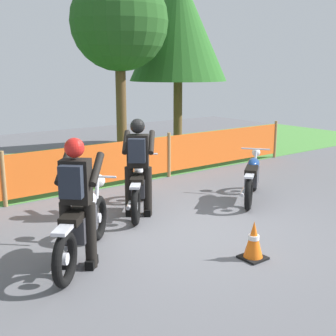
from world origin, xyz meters
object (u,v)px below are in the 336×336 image
Objects in this scene: motorcycle_trailing at (252,177)px; rider_lead at (76,196)px; rider_third at (138,162)px; motorcycle_lead at (83,224)px; motorcycle_third at (139,186)px; traffic_cone at (254,241)px.

rider_lead is at bearing 152.58° from motorcycle_trailing.
motorcycle_trailing is 2.40m from rider_third.
rider_lead is at bearing -179.49° from motorcycle_lead.
motorcycle_lead is 0.96× the size of rider_third.
motorcycle_third is at bearing -9.19° from rider_lead.
traffic_cone is (1.81, -1.37, -0.23)m from motorcycle_lead.
motorcycle_trailing is 2.81m from traffic_cone.
rider_third is at bearing -11.97° from motorcycle_lead.
rider_lead reaches higher than motorcycle_trailing.
traffic_cone is (-2.06, -1.90, -0.19)m from motorcycle_trailing.
motorcycle_third is 0.97× the size of rider_third.
rider_lead is at bearing 164.58° from rider_third.
motorcycle_trailing is (3.88, 0.53, -0.04)m from motorcycle_lead.
rider_third reaches higher than traffic_cone.
motorcycle_trailing is 0.96× the size of rider_lead.
rider_third is (1.60, 1.09, 0.46)m from motorcycle_lead.
rider_third is (1.76, 1.25, 0.00)m from rider_lead.
motorcycle_lead is 3.91m from motorcycle_trailing.
motorcycle_third is 0.97× the size of rider_lead.
traffic_cone is at bearing -174.56° from motorcycle_trailing.
motorcycle_trailing is 0.96× the size of rider_third.
traffic_cone is at bearing -77.49° from rider_lead.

